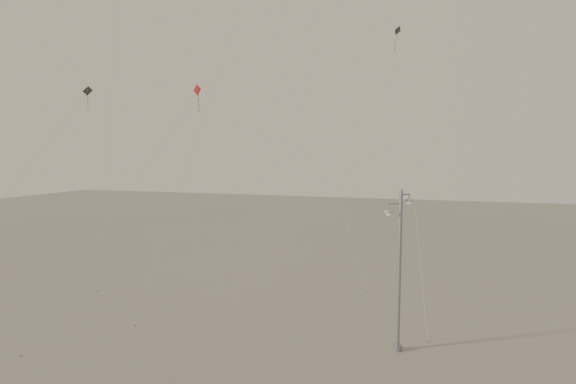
% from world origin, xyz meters
% --- Properties ---
extents(ground, '(160.00, 160.00, 0.00)m').
position_xyz_m(ground, '(0.00, 0.00, 0.00)').
color(ground, gray).
rests_on(ground, ground).
extents(street_lamp, '(1.45, 1.03, 8.13)m').
position_xyz_m(street_lamp, '(9.45, 2.06, 4.34)').
color(street_lamp, '#94969C').
rests_on(street_lamp, ground).
extents(kite_3, '(3.63, 12.38, 14.69)m').
position_xyz_m(kite_3, '(-5.50, 5.28, 11.30)').
color(kite_3, maroon).
rests_on(kite_3, ground).
extents(kite_4, '(2.98, 11.15, 19.29)m').
position_xyz_m(kite_4, '(8.83, 11.78, 14.44)').
color(kite_4, '#342F2C').
rests_on(kite_4, ground).
extents(kite_5, '(11.46, 14.23, 27.79)m').
position_xyz_m(kite_5, '(-1.92, 21.73, 20.82)').
color(kite_5, '#A75F1B').
rests_on(kite_5, ground).
extents(kite_6, '(7.10, 8.51, 14.97)m').
position_xyz_m(kite_6, '(-15.48, 5.73, 11.35)').
color(kite_6, '#342F2C').
rests_on(kite_6, ground).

